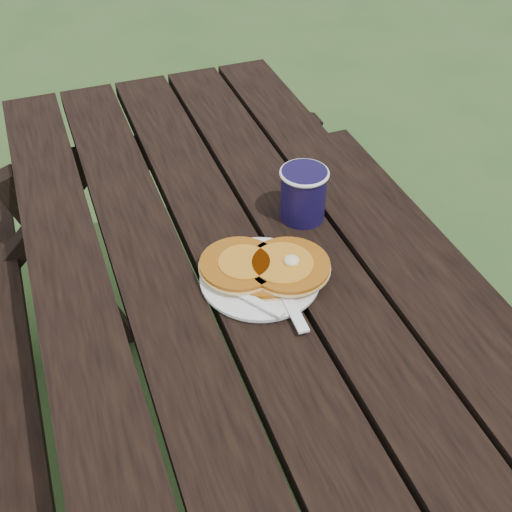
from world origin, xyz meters
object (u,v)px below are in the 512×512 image
object	(u,v)px
picnic_table	(249,410)
coffee_cup	(303,192)
pancake_stack	(266,266)
plate	(260,278)

from	to	relation	value
picnic_table	coffee_cup	world-z (taller)	coffee_cup
coffee_cup	pancake_stack	bearing A→B (deg)	-133.67
plate	coffee_cup	size ratio (longest dim) A/B	1.93
plate	pancake_stack	xyz separation A→B (m)	(0.01, 0.01, 0.02)
picnic_table	plate	bearing A→B (deg)	18.90
plate	coffee_cup	bearing A→B (deg)	44.97
picnic_table	pancake_stack	bearing A→B (deg)	21.47
pancake_stack	coffee_cup	xyz separation A→B (m)	(0.14, 0.14, 0.04)
picnic_table	coffee_cup	xyz separation A→B (m)	(0.18, 0.16, 0.45)
pancake_stack	coffee_cup	world-z (taller)	coffee_cup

